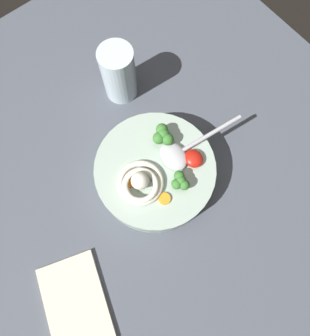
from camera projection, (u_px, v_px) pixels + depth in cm
name	position (u px, v px, depth cm)	size (l,w,h in cm)	color
table_slab	(136.00, 173.00, 62.78)	(100.14, 100.14, 3.63)	#474C56
soup_bowl	(155.00, 172.00, 57.80)	(22.44, 22.44, 5.84)	#9EB2A3
noodle_pile	(140.00, 183.00, 53.10)	(9.24, 9.06, 3.71)	silver
soup_spoon	(180.00, 152.00, 55.14)	(6.51, 17.49, 1.60)	#B7B7BC
chili_sauce_dollop	(194.00, 159.00, 54.77)	(3.64, 3.28, 1.64)	#B2190F
broccoli_floret_far	(180.00, 181.00, 52.49)	(3.68, 3.16, 2.91)	#7A9E60
broccoli_floret_right	(163.00, 136.00, 54.63)	(4.35, 3.74, 3.44)	#7A9E60
carrot_slice_left	(163.00, 200.00, 53.14)	(2.14, 2.14, 0.48)	orange
carrot_slice_beside_chili	(126.00, 181.00, 54.21)	(2.96, 2.96, 0.40)	orange
drinking_glass	(119.00, 74.00, 60.40)	(6.86, 6.86, 12.44)	silver
folded_napkin	(75.00, 303.00, 53.53)	(15.74, 10.43, 0.80)	beige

